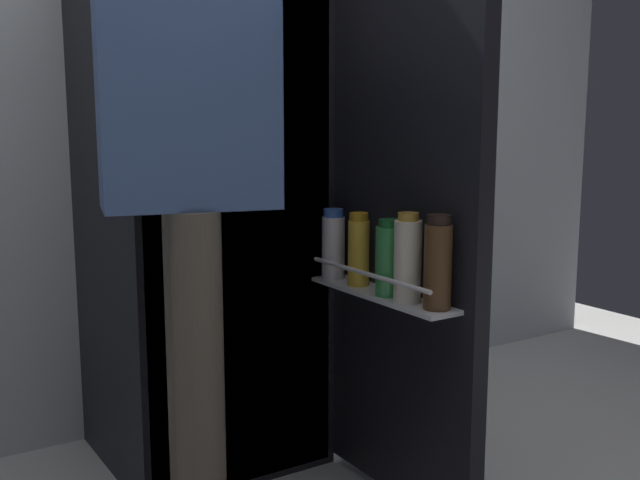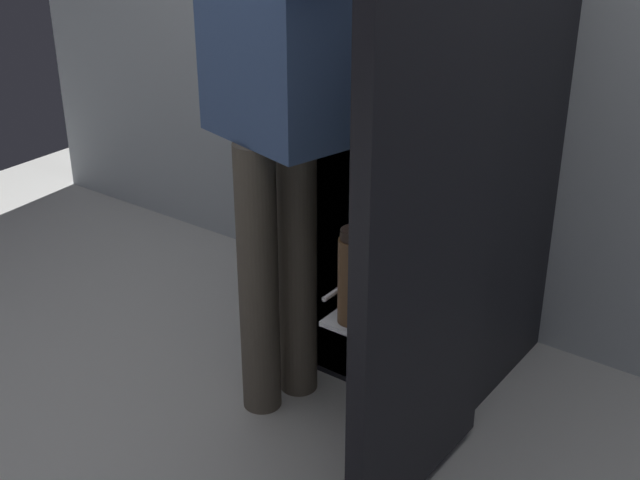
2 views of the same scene
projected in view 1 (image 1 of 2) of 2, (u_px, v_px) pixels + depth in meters
kitchen_wall at (154, 69)px, 2.58m from camera, size 4.40×0.10×2.48m
refrigerator at (213, 205)px, 2.33m from camera, size 0.67×1.20×1.63m
person at (193, 133)px, 1.80m from camera, size 0.56×0.80×1.73m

